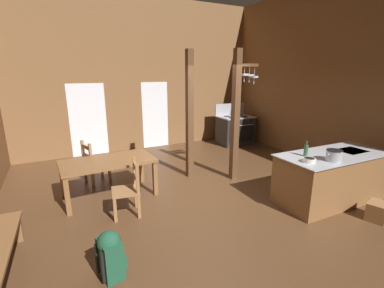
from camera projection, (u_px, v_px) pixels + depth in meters
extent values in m
cube|color=brown|center=(213.00, 203.00, 5.11)|extent=(8.10, 9.09, 0.10)
cube|color=brown|center=(142.00, 76.00, 8.14)|extent=(8.10, 0.14, 4.47)
cube|color=brown|center=(354.00, 77.00, 6.16)|extent=(0.14, 9.09, 4.47)
cube|color=white|center=(88.00, 120.00, 7.66)|extent=(1.00, 0.01, 2.05)
cube|color=white|center=(155.00, 115.00, 8.55)|extent=(0.84, 0.01, 2.05)
cube|color=brown|center=(331.00, 178.00, 5.04)|extent=(2.12, 0.95, 0.90)
cube|color=#A8AAB2|center=(335.00, 154.00, 4.92)|extent=(2.18, 1.01, 0.02)
cube|color=black|center=(352.00, 151.00, 5.12)|extent=(0.53, 0.41, 0.00)
cube|color=black|center=(310.00, 189.00, 5.51)|extent=(2.00, 0.09, 0.10)
cube|color=#272727|center=(235.00, 131.00, 9.03)|extent=(1.12, 0.80, 0.90)
cube|color=black|center=(242.00, 134.00, 8.70)|extent=(0.93, 0.04, 0.52)
cylinder|color=#A8AAB2|center=(243.00, 125.00, 8.60)|extent=(0.83, 0.05, 0.02)
cube|color=#A8AAB2|center=(236.00, 117.00, 8.90)|extent=(1.17, 0.84, 0.03)
cube|color=#A8AAB2|center=(230.00, 109.00, 9.17)|extent=(1.14, 0.08, 0.40)
cylinder|color=black|center=(245.00, 116.00, 8.87)|extent=(0.21, 0.21, 0.01)
cylinder|color=black|center=(232.00, 117.00, 8.66)|extent=(0.21, 0.21, 0.01)
cylinder|color=black|center=(239.00, 115.00, 9.13)|extent=(0.21, 0.21, 0.01)
cylinder|color=black|center=(227.00, 116.00, 8.93)|extent=(0.21, 0.21, 0.01)
cylinder|color=black|center=(251.00, 121.00, 8.72)|extent=(0.04, 0.03, 0.04)
cylinder|color=black|center=(246.00, 121.00, 8.63)|extent=(0.04, 0.03, 0.04)
cylinder|color=black|center=(240.00, 122.00, 8.53)|extent=(0.04, 0.03, 0.04)
cylinder|color=black|center=(234.00, 122.00, 8.44)|extent=(0.04, 0.03, 0.04)
cube|color=brown|center=(235.00, 117.00, 5.82)|extent=(0.14, 0.14, 2.82)
cube|color=brown|center=(246.00, 65.00, 5.64)|extent=(0.59, 0.08, 0.06)
cylinder|color=#A8AAB2|center=(245.00, 69.00, 5.64)|extent=(0.01, 0.01, 0.17)
cylinder|color=#A8AAB2|center=(244.00, 75.00, 5.67)|extent=(0.19, 0.19, 0.04)
cylinder|color=#A8AAB2|center=(244.00, 78.00, 5.69)|extent=(0.02, 0.02, 0.14)
cylinder|color=#A8AAB2|center=(250.00, 70.00, 5.70)|extent=(0.01, 0.01, 0.19)
cylinder|color=#A8AAB2|center=(249.00, 75.00, 5.73)|extent=(0.20, 0.20, 0.04)
cylinder|color=#A8AAB2|center=(249.00, 79.00, 5.75)|extent=(0.02, 0.02, 0.14)
cylinder|color=#A8AAB2|center=(255.00, 71.00, 5.77)|extent=(0.01, 0.01, 0.22)
cylinder|color=#A8AAB2|center=(254.00, 77.00, 5.80)|extent=(0.18, 0.18, 0.04)
cylinder|color=#A8AAB2|center=(254.00, 81.00, 5.82)|extent=(0.02, 0.02, 0.14)
cube|color=brown|center=(190.00, 116.00, 5.97)|extent=(0.14, 0.14, 2.82)
cube|color=#9E7044|center=(379.00, 204.00, 4.39)|extent=(0.43, 0.37, 0.04)
cube|color=#9E7044|center=(375.00, 216.00, 4.32)|extent=(0.12, 0.28, 0.26)
cube|color=#9E7044|center=(380.00, 209.00, 4.53)|extent=(0.12, 0.28, 0.26)
cube|color=#9E7044|center=(377.00, 212.00, 4.42)|extent=(0.39, 0.36, 0.03)
cube|color=brown|center=(108.00, 161.00, 5.12)|extent=(1.74, 0.99, 0.06)
cube|color=brown|center=(63.00, 181.00, 5.16)|extent=(0.08, 0.08, 0.68)
cube|color=brown|center=(141.00, 167.00, 5.93)|extent=(0.08, 0.08, 0.68)
cube|color=brown|center=(67.00, 197.00, 4.51)|extent=(0.08, 0.08, 0.68)
cube|color=brown|center=(155.00, 178.00, 5.28)|extent=(0.08, 0.08, 0.68)
cube|color=#9E7044|center=(97.00, 164.00, 5.85)|extent=(0.55, 0.55, 0.04)
cube|color=#9E7044|center=(102.00, 169.00, 6.17)|extent=(0.06, 0.06, 0.41)
cube|color=#9E7044|center=(110.00, 174.00, 5.90)|extent=(0.06, 0.06, 0.41)
cube|color=#9E7044|center=(84.00, 162.00, 5.84)|extent=(0.06, 0.06, 0.95)
cube|color=#9E7044|center=(92.00, 166.00, 5.58)|extent=(0.06, 0.06, 0.95)
cube|color=#9E7044|center=(86.00, 147.00, 5.62)|extent=(0.14, 0.37, 0.07)
cube|color=#9E7044|center=(87.00, 156.00, 5.67)|extent=(0.14, 0.37, 0.07)
cube|color=#9E7044|center=(125.00, 191.00, 4.51)|extent=(0.50, 0.50, 0.04)
cube|color=#9E7044|center=(115.00, 210.00, 4.34)|extent=(0.06, 0.06, 0.41)
cube|color=#9E7044|center=(114.00, 200.00, 4.69)|extent=(0.06, 0.06, 0.41)
cube|color=#9E7044|center=(138.00, 192.00, 4.39)|extent=(0.06, 0.06, 0.95)
cube|color=#9E7044|center=(135.00, 183.00, 4.73)|extent=(0.06, 0.06, 0.95)
cube|color=#9E7044|center=(136.00, 167.00, 4.46)|extent=(0.09, 0.38, 0.07)
cube|color=#9E7044|center=(136.00, 177.00, 4.51)|extent=(0.09, 0.38, 0.07)
cube|color=brown|center=(9.00, 230.00, 3.80)|extent=(0.31, 0.07, 0.40)
cube|color=#1E5138|center=(110.00, 258.00, 3.17)|extent=(0.28, 0.36, 0.48)
cube|color=#1E5138|center=(121.00, 259.00, 3.26)|extent=(0.10, 0.23, 0.17)
cylinder|color=black|center=(97.00, 259.00, 3.17)|extent=(0.05, 0.05, 0.38)
cylinder|color=black|center=(103.00, 268.00, 3.02)|extent=(0.05, 0.05, 0.38)
sphere|color=#1E5138|center=(109.00, 242.00, 3.11)|extent=(0.32, 0.32, 0.27)
cylinder|color=#A8AAB2|center=(334.00, 156.00, 4.49)|extent=(0.25, 0.25, 0.18)
cylinder|color=black|center=(335.00, 150.00, 4.46)|extent=(0.26, 0.26, 0.01)
cylinder|color=#A8AAB2|center=(329.00, 154.00, 4.42)|extent=(0.05, 0.02, 0.02)
cylinder|color=#A8AAB2|center=(340.00, 152.00, 4.54)|extent=(0.05, 0.02, 0.02)
cylinder|color=silver|center=(309.00, 160.00, 4.44)|extent=(0.20, 0.20, 0.07)
cylinder|color=black|center=(309.00, 158.00, 4.43)|extent=(0.17, 0.17, 0.00)
cylinder|color=#2D5638|center=(306.00, 151.00, 4.74)|extent=(0.07, 0.07, 0.20)
cylinder|color=#2D5638|center=(307.00, 143.00, 4.71)|extent=(0.03, 0.03, 0.07)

